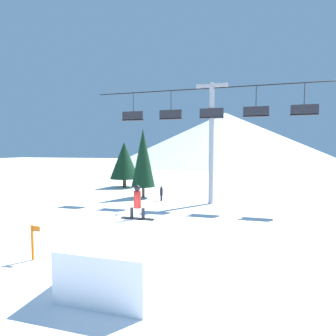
{
  "coord_description": "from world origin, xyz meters",
  "views": [
    {
      "loc": [
        3.78,
        -8.03,
        4.23
      ],
      "look_at": [
        0.27,
        5.18,
        3.27
      ],
      "focal_mm": 28.0,
      "sensor_mm": 36.0,
      "label": 1
    }
  ],
  "objects_px": {
    "snowboarder": "(137,202)",
    "pine_tree_near": "(143,158)",
    "snow_ramp": "(129,253)",
    "distant_skier": "(161,193)",
    "trail_marker": "(33,241)"
  },
  "relations": [
    {
      "from": "snowboarder",
      "to": "pine_tree_near",
      "type": "relative_size",
      "value": 0.23
    },
    {
      "from": "snow_ramp",
      "to": "distant_skier",
      "type": "height_order",
      "value": "snow_ramp"
    },
    {
      "from": "snow_ramp",
      "to": "snowboarder",
      "type": "xyz_separation_m",
      "value": [
        -0.3,
        1.58,
        1.42
      ]
    },
    {
      "from": "pine_tree_near",
      "to": "distant_skier",
      "type": "bearing_deg",
      "value": -27.15
    },
    {
      "from": "snow_ramp",
      "to": "pine_tree_near",
      "type": "bearing_deg",
      "value": 108.29
    },
    {
      "from": "pine_tree_near",
      "to": "distant_skier",
      "type": "distance_m",
      "value": 3.6
    },
    {
      "from": "trail_marker",
      "to": "snowboarder",
      "type": "bearing_deg",
      "value": 22.1
    },
    {
      "from": "snow_ramp",
      "to": "trail_marker",
      "type": "xyz_separation_m",
      "value": [
        -3.99,
        0.08,
        -0.0
      ]
    },
    {
      "from": "snow_ramp",
      "to": "snowboarder",
      "type": "height_order",
      "value": "snowboarder"
    },
    {
      "from": "pine_tree_near",
      "to": "snowboarder",
      "type": "bearing_deg",
      "value": -70.77
    },
    {
      "from": "snow_ramp",
      "to": "distant_skier",
      "type": "distance_m",
      "value": 12.78
    },
    {
      "from": "pine_tree_near",
      "to": "snow_ramp",
      "type": "bearing_deg",
      "value": -71.71
    },
    {
      "from": "snowboarder",
      "to": "trail_marker",
      "type": "height_order",
      "value": "snowboarder"
    },
    {
      "from": "snow_ramp",
      "to": "trail_marker",
      "type": "relative_size",
      "value": 3.21
    },
    {
      "from": "snowboarder",
      "to": "distant_skier",
      "type": "xyz_separation_m",
      "value": [
        -2.21,
        10.95,
        -1.49
      ]
    }
  ]
}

